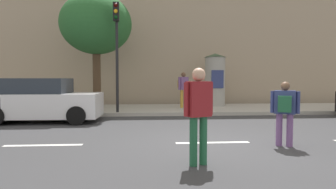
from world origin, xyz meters
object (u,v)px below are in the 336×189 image
poster_column (215,79)px  parked_car_silver (39,101)px  traffic_light (117,39)px  pedestrian_with_bag (285,108)px  street_tree (96,25)px  pedestrian_in_light_jacket (183,86)px  pedestrian_in_red_top (198,107)px

poster_column → parked_car_silver: 8.43m
traffic_light → pedestrian_with_bag: (4.39, -5.73, -2.28)m
poster_column → street_tree: (-5.86, -0.88, 2.55)m
street_tree → pedestrian_with_bag: size_ratio=3.61×
street_tree → parked_car_silver: (-1.49, -3.17, -3.32)m
traffic_light → pedestrian_with_bag: traffic_light is taller
pedestrian_in_light_jacket → traffic_light: bearing=-149.5°
pedestrian_in_light_jacket → street_tree: bearing=-179.3°
pedestrian_in_red_top → pedestrian_with_bag: (2.22, 1.26, -0.16)m
pedestrian_with_bag → parked_car_silver: (-7.00, 4.26, -0.13)m
traffic_light → pedestrian_in_red_top: traffic_light is taller
traffic_light → pedestrian_in_light_jacket: bearing=30.5°
pedestrian_in_red_top → pedestrian_in_light_jacket: bearing=84.7°
traffic_light → street_tree: size_ratio=0.84×
parked_car_silver → traffic_light: bearing=29.3°
poster_column → pedestrian_with_bag: poster_column is taller
pedestrian_in_red_top → parked_car_silver: 7.31m
pedestrian_in_light_jacket → parked_car_silver: pedestrian_in_light_jacket is taller
poster_column → parked_car_silver: size_ratio=0.64×
traffic_light → pedestrian_in_red_top: 7.62m
pedestrian_in_red_top → pedestrian_with_bag: 2.56m
pedestrian_with_bag → pedestrian_in_light_jacket: bearing=100.7°
traffic_light → street_tree: bearing=123.3°
poster_column → street_tree: 6.45m
traffic_light → poster_column: (4.74, 2.58, -1.64)m
poster_column → pedestrian_with_bag: bearing=-92.4°
poster_column → pedestrian_in_red_top: poster_column is taller
traffic_light → pedestrian_with_bag: 7.57m
street_tree → parked_car_silver: 4.82m
traffic_light → poster_column: traffic_light is taller
poster_column → pedestrian_with_bag: size_ratio=1.82×
pedestrian_in_red_top → poster_column: bearing=74.9°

